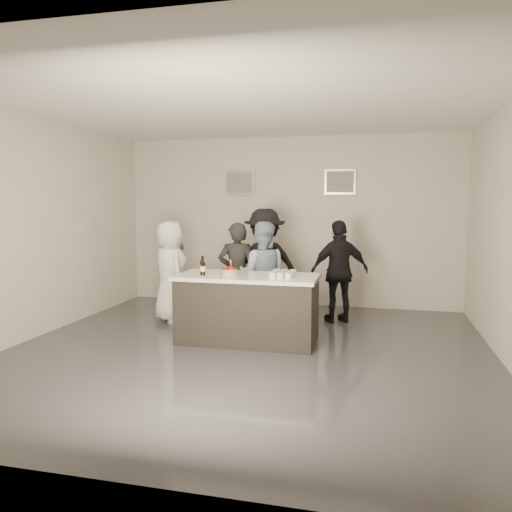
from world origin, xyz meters
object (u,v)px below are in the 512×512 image
at_px(cake, 229,272).
at_px(person_guest_back, 265,264).
at_px(person_main_black, 237,274).
at_px(person_guest_right, 340,272).
at_px(bar_counter, 247,309).
at_px(beer_bottle_a, 202,264).
at_px(beer_bottle_b, 203,265).
at_px(person_main_blue, 262,274).
at_px(person_guest_left, 170,271).

bearing_deg(cake, person_guest_back, 84.14).
height_order(person_main_black, person_guest_right, person_guest_right).
relative_size(bar_counter, beer_bottle_a, 7.15).
height_order(bar_counter, person_guest_back, person_guest_back).
distance_m(beer_bottle_b, person_main_blue, 1.17).
distance_m(person_main_black, person_main_blue, 0.37).
height_order(bar_counter, person_main_blue, person_main_blue).
bearing_deg(beer_bottle_a, person_main_blue, 54.09).
bearing_deg(bar_counter, cake, -160.50).
height_order(bar_counter, person_guest_right, person_guest_right).
distance_m(bar_counter, beer_bottle_a, 0.85).
relative_size(person_main_black, person_guest_back, 0.89).
relative_size(bar_counter, person_main_blue, 1.18).
bearing_deg(person_guest_back, person_guest_right, 158.27).
bearing_deg(bar_counter, beer_bottle_a, -179.09).
bearing_deg(person_main_black, bar_counter, 100.40).
bearing_deg(beer_bottle_a, person_guest_right, 39.01).
bearing_deg(person_guest_right, person_guest_left, -13.75).
bearing_deg(person_main_black, beer_bottle_a, 58.92).
bearing_deg(person_guest_left, person_guest_back, -114.92).
bearing_deg(person_guest_left, person_main_black, -137.13).
height_order(person_main_black, person_main_blue, person_main_blue).
distance_m(beer_bottle_a, person_guest_right, 2.24).
bearing_deg(beer_bottle_b, cake, 10.73).
distance_m(person_guest_left, person_guest_back, 1.49).
distance_m(bar_counter, person_main_black, 0.95).
relative_size(beer_bottle_a, person_main_black, 0.17).
distance_m(beer_bottle_a, person_guest_left, 1.23).
bearing_deg(person_main_black, person_guest_back, -132.37).
distance_m(person_guest_right, person_guest_back, 1.18).
bearing_deg(beer_bottle_a, person_main_black, 72.99).
bearing_deg(cake, person_guest_right, 47.91).
relative_size(beer_bottle_b, person_guest_left, 0.17).
bearing_deg(person_guest_left, person_guest_right, -123.41).
bearing_deg(person_main_blue, cake, 69.40).
bearing_deg(person_guest_right, cake, 22.33).
xyz_separation_m(beer_bottle_a, person_guest_back, (0.55, 1.38, -0.15)).
bearing_deg(cake, beer_bottle_b, -169.27).
xyz_separation_m(beer_bottle_a, person_main_blue, (0.62, 0.86, -0.24)).
relative_size(bar_counter, person_guest_left, 1.19).
relative_size(beer_bottle_a, beer_bottle_b, 1.00).
height_order(bar_counter, beer_bottle_b, beer_bottle_b).
bearing_deg(cake, person_main_blue, 76.51).
distance_m(cake, beer_bottle_b, 0.36).
xyz_separation_m(bar_counter, person_guest_back, (-0.07, 1.37, 0.43)).
relative_size(person_main_blue, person_guest_left, 1.00).
height_order(beer_bottle_a, person_main_blue, person_main_blue).
xyz_separation_m(person_guest_left, person_guest_back, (1.39, 0.52, 0.09)).
bearing_deg(person_guest_left, beer_bottle_a, 179.12).
height_order(cake, person_guest_back, person_guest_back).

